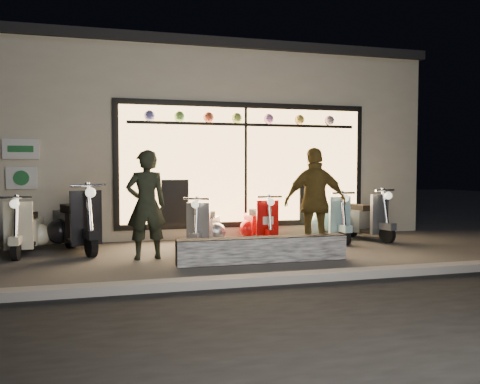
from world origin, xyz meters
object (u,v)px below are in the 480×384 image
object	(u,v)px
scooter_silver	(205,227)
graffiti_barrier	(263,250)
woman	(315,202)
scooter_red	(260,224)
man	(146,205)

from	to	relation	value
scooter_silver	graffiti_barrier	bearing A→B (deg)	-43.84
graffiti_barrier	scooter_silver	distance (m)	1.73
graffiti_barrier	woman	size ratio (longest dim) A/B	1.49
graffiti_barrier	woman	world-z (taller)	woman
scooter_red	woman	bearing A→B (deg)	-69.56
man	woman	xyz separation A→B (m)	(2.79, -0.40, 0.03)
man	woman	size ratio (longest dim) A/B	0.97
woman	man	bearing A→B (deg)	-3.56
scooter_silver	man	size ratio (longest dim) A/B	0.71
scooter_silver	woman	world-z (taller)	woman
scooter_silver	woman	xyz separation A→B (m)	(1.67, -1.28, 0.54)
graffiti_barrier	scooter_silver	bearing A→B (deg)	112.11
scooter_silver	woman	distance (m)	2.18
scooter_silver	scooter_red	distance (m)	1.13
scooter_red	woman	xyz separation A→B (m)	(0.55, -1.44, 0.54)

